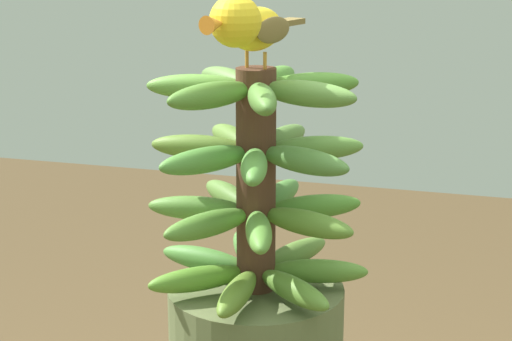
{
  "coord_description": "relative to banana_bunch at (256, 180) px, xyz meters",
  "views": [
    {
      "loc": [
        -1.11,
        -0.33,
        1.5
      ],
      "look_at": [
        0.0,
        0.0,
        1.18
      ],
      "focal_mm": 60.4,
      "sensor_mm": 36.0,
      "label": 1
    }
  ],
  "objects": [
    {
      "name": "perched_bird",
      "position": [
        -0.03,
        0.0,
        0.22
      ],
      "size": [
        0.22,
        0.09,
        0.1
      ],
      "color": "#C68933",
      "rests_on": "banana_bunch"
    },
    {
      "name": "banana_bunch",
      "position": [
        0.0,
        0.0,
        0.0
      ],
      "size": [
        0.32,
        0.32,
        0.32
      ],
      "color": "#4C2D1E",
      "rests_on": "banana_tree"
    }
  ]
}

